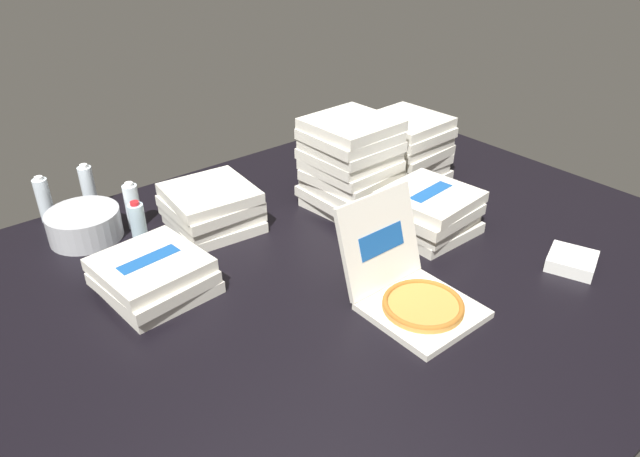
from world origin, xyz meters
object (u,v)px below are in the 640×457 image
pizza_stack_left_far (212,208)px  water_bottle_1 (88,187)px  open_pizza_box (410,287)px  napkin_pile (572,261)px  pizza_stack_center_near (351,165)px  ice_bucket (85,225)px  pizza_stack_left_mid (427,212)px  water_bottle_2 (133,206)px  pizza_stack_right_near (154,276)px  water_bottle_3 (139,226)px  pizza_stack_left_near (405,149)px  water_bottle_0 (44,200)px

pizza_stack_left_far → water_bottle_1: bearing=123.2°
open_pizza_box → napkin_pile: open_pizza_box is taller
pizza_stack_center_near → ice_bucket: 1.22m
pizza_stack_left_mid → pizza_stack_center_near: bearing=104.9°
pizza_stack_left_far → pizza_stack_left_mid: size_ratio=0.98×
ice_bucket → water_bottle_2: 0.22m
ice_bucket → pizza_stack_right_near: bearing=-84.4°
napkin_pile → pizza_stack_left_far: bearing=128.2°
pizza_stack_center_near → pizza_stack_left_far: bearing=158.2°
pizza_stack_left_mid → water_bottle_3: water_bottle_3 is taller
pizza_stack_left_far → pizza_stack_left_near: bearing=-10.7°
pizza_stack_right_near → napkin_pile: (1.37, -0.91, -0.05)m
pizza_stack_right_near → water_bottle_2: water_bottle_2 is taller
napkin_pile → pizza_stack_left_near: bearing=85.2°
open_pizza_box → napkin_pile: size_ratio=2.65×
water_bottle_0 → pizza_stack_left_far: bearing=-43.9°
open_pizza_box → pizza_stack_left_mid: open_pizza_box is taller
water_bottle_1 → pizza_stack_center_near: bearing=-39.1°
pizza_stack_left_near → napkin_pile: 1.03m
pizza_stack_left_far → pizza_stack_left_near: size_ratio=1.00×
open_pizza_box → pizza_stack_left_far: open_pizza_box is taller
water_bottle_0 → pizza_stack_right_near: bearing=-80.8°
water_bottle_0 → water_bottle_3: same height
pizza_stack_left_near → ice_bucket: 1.59m
open_pizza_box → water_bottle_1: 1.62m
pizza_stack_right_near → pizza_stack_center_near: size_ratio=0.95×
ice_bucket → open_pizza_box: bearing=-59.0°
pizza_stack_left_far → pizza_stack_left_mid: pizza_stack_left_mid is taller
water_bottle_2 → water_bottle_3: 0.19m
pizza_stack_left_mid → pizza_stack_right_near: bearing=163.2°
open_pizza_box → water_bottle_3: bearing=120.6°
napkin_pile → water_bottle_0: bearing=130.8°
open_pizza_box → pizza_stack_right_near: 0.95m
pizza_stack_center_near → pizza_stack_left_mid: pizza_stack_center_near is taller
pizza_stack_center_near → water_bottle_0: 1.41m
pizza_stack_right_near → water_bottle_3: (0.09, 0.33, 0.03)m
water_bottle_0 → water_bottle_1: (0.20, 0.00, 0.00)m
pizza_stack_left_far → water_bottle_3: water_bottle_3 is taller
pizza_stack_left_far → napkin_pile: pizza_stack_left_far is taller
ice_bucket → napkin_pile: size_ratio=1.73×
pizza_stack_left_near → water_bottle_1: size_ratio=1.78×
pizza_stack_left_near → water_bottle_0: pizza_stack_left_near is taller
water_bottle_1 → pizza_stack_left_mid: bearing=-47.8°
water_bottle_2 → open_pizza_box: bearing=-65.7°
open_pizza_box → ice_bucket: (-0.74, 1.23, -0.01)m
pizza_stack_center_near → open_pizza_box: bearing=-116.3°
water_bottle_3 → open_pizza_box: bearing=-59.4°
pizza_stack_left_near → water_bottle_0: 1.75m
water_bottle_3 → pizza_stack_right_near: bearing=-105.9°
pizza_stack_center_near → water_bottle_3: pizza_stack_center_near is taller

